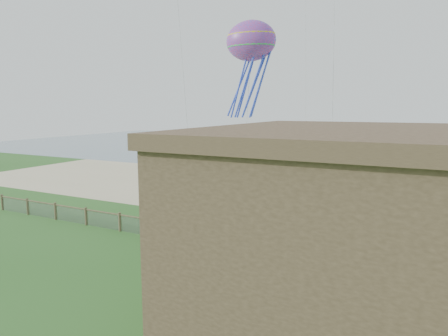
{
  "coord_description": "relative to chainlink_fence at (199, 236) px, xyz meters",
  "views": [
    {
      "loc": [
        11.51,
        -13.3,
        7.98
      ],
      "look_at": [
        0.61,
        8.0,
        4.36
      ],
      "focal_mm": 32.0,
      "sensor_mm": 36.0,
      "label": 1
    }
  ],
  "objects": [
    {
      "name": "chainlink_fence",
      "position": [
        0.0,
        0.0,
        0.0
      ],
      "size": [
        36.2,
        0.2,
        1.25
      ],
      "primitive_type": null,
      "color": "#4F412C",
      "rests_on": "ground"
    },
    {
      "name": "octopus_kite",
      "position": [
        -0.65,
        8.83,
        10.38
      ],
      "size": [
        4.04,
        3.12,
        7.61
      ],
      "primitive_type": null,
      "rotation": [
        0.0,
        0.0,
        -0.15
      ],
      "color": "#EC254D"
    },
    {
      "name": "picnic_table",
      "position": [
        3.93,
        -3.85,
        -0.15
      ],
      "size": [
        2.06,
        1.65,
        0.8
      ],
      "primitive_type": null,
      "rotation": [
        0.0,
        0.0,
        -0.12
      ],
      "color": "brown",
      "rests_on": "ground"
    },
    {
      "name": "sand_beach",
      "position": [
        0.0,
        16.0,
        -0.55
      ],
      "size": [
        72.0,
        20.0,
        0.02
      ],
      "primitive_type": "cube",
      "color": "#C7BD90",
      "rests_on": "ground"
    },
    {
      "name": "ground",
      "position": [
        0.0,
        -6.0,
        -0.55
      ],
      "size": [
        160.0,
        160.0,
        0.0
      ],
      "primitive_type": "plane",
      "color": "#2B5C1F",
      "rests_on": "ground"
    },
    {
      "name": "ocean",
      "position": [
        0.0,
        60.0,
        -0.55
      ],
      "size": [
        160.0,
        68.0,
        0.02
      ],
      "primitive_type": "cube",
      "color": "slate",
      "rests_on": "ground"
    }
  ]
}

